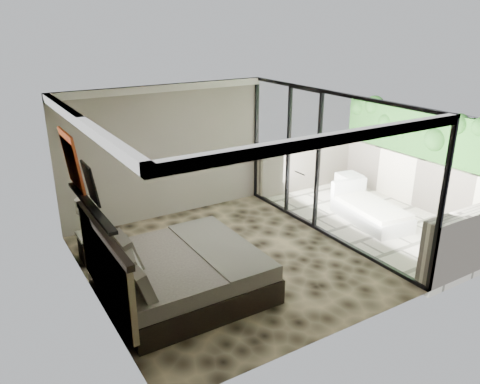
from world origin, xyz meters
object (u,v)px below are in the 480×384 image
nightstand (93,248)px  lounger (369,211)px  bed (177,272)px  table_lamp (87,212)px  ottoman (349,184)px

nightstand → lounger: bearing=-34.8°
bed → nightstand: size_ratio=5.12×
nightstand → table_lamp: 0.71m
nightstand → lounger: 5.59m
ottoman → table_lamp: bearing=-179.0°
table_lamp → lounger: table_lamp is taller
nightstand → lounger: lounger is taller
table_lamp → ottoman: (6.23, 0.11, -0.68)m
table_lamp → nightstand: bearing=19.5°
bed → ottoman: bearing=19.2°
bed → lounger: bed is taller
table_lamp → ottoman: 6.27m
bed → table_lamp: size_ratio=3.62×
nightstand → table_lamp: (-0.03, -0.01, 0.71)m
bed → nightstand: 1.96m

